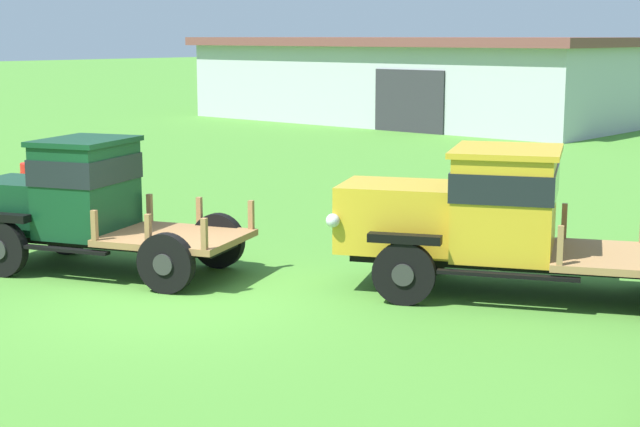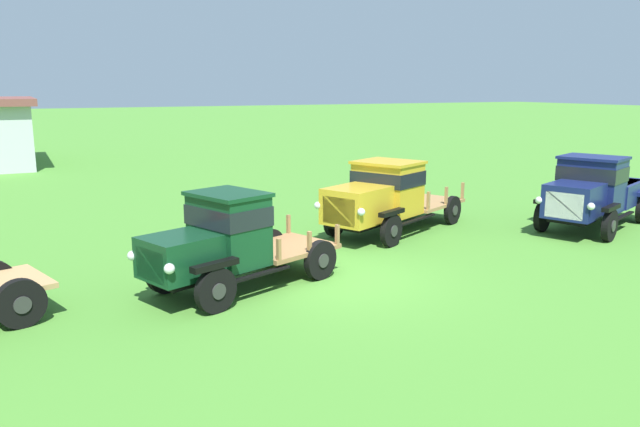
% 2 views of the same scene
% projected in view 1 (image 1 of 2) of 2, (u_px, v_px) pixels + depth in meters
% --- Properties ---
extents(ground_plane, '(240.00, 240.00, 0.00)m').
position_uv_depth(ground_plane, '(170.00, 300.00, 13.81)').
color(ground_plane, '#47842D').
extents(farm_shed, '(19.15, 8.78, 3.62)m').
position_uv_depth(farm_shed, '(411.00, 79.00, 42.36)').
color(farm_shed, '#B2B7BC').
rests_on(farm_shed, ground).
extents(vintage_truck_second_in_line, '(4.78, 3.10, 2.10)m').
position_uv_depth(vintage_truck_second_in_line, '(80.00, 201.00, 15.48)').
color(vintage_truck_second_in_line, black).
rests_on(vintage_truck_second_in_line, ground).
extents(vintage_truck_midrow_center, '(5.80, 3.94, 2.12)m').
position_uv_depth(vintage_truck_midrow_center, '(488.00, 215.00, 14.02)').
color(vintage_truck_midrow_center, black).
rests_on(vintage_truck_midrow_center, ground).
extents(oil_drum_beside_row, '(0.66, 0.66, 0.81)m').
position_uv_depth(oil_drum_beside_row, '(35.00, 180.00, 22.50)').
color(oil_drum_beside_row, red).
rests_on(oil_drum_beside_row, ground).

